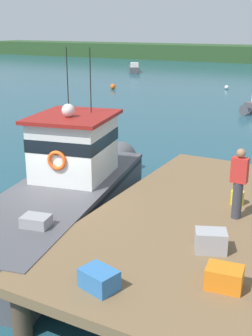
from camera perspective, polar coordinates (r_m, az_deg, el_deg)
name	(u,v)px	position (r m, az deg, el deg)	size (l,w,h in m)	color
ground_plane	(60,225)	(12.70, -8.49, -7.31)	(200.00, 200.00, 0.00)	#1E4C5B
dock	(231,225)	(10.32, 13.35, -7.21)	(6.00, 9.00, 1.20)	#4C3D2D
main_fishing_boat	(66,190)	(12.44, -7.69, -2.78)	(4.06, 9.97, 4.80)	#4C4C51
crate_stack_near_edge	(211,241)	(8.78, 10.88, -9.23)	(0.60, 0.44, 0.42)	#9E9EA3
crate_single_far	(224,277)	(7.72, 12.57, -13.62)	(0.60, 0.44, 0.37)	orange
crate_stack_mid_dock	(99,279)	(7.54, -3.49, -14.13)	(0.60, 0.44, 0.34)	#3370B2
bait_bucket	(237,198)	(11.12, 14.16, -3.73)	(0.32, 0.32, 0.34)	yellow
deckhand_by_the_boat	(239,182)	(10.11, 14.33, -1.78)	(0.36, 0.22, 1.63)	#383842
moored_boat_near_channel	(134,69)	(54.51, 1.07, 12.68)	(3.08, 4.35, 1.15)	#4C4C51
mooring_buoy_outer	(227,87)	(40.53, 12.85, 10.12)	(0.36, 0.36, 0.36)	silver
mooring_buoy_inshore	(113,87)	(39.60, -1.69, 10.46)	(0.48, 0.48, 0.48)	#EA5B19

